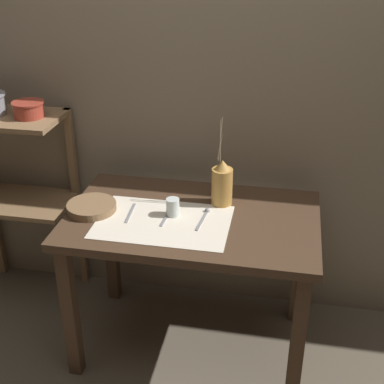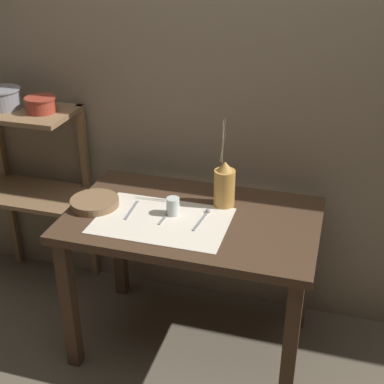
% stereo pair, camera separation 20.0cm
% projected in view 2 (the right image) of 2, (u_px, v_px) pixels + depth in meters
% --- Properties ---
extents(ground_plane, '(12.00, 12.00, 0.00)m').
position_uv_depth(ground_plane, '(192.00, 342.00, 2.73)').
color(ground_plane, brown).
extents(stone_wall_back, '(7.00, 0.06, 2.40)m').
position_uv_depth(stone_wall_back, '(219.00, 88.00, 2.58)').
color(stone_wall_back, '#7A6B56').
rests_on(stone_wall_back, ground_plane).
extents(wooden_table, '(1.13, 0.70, 0.74)m').
position_uv_depth(wooden_table, '(192.00, 237.00, 2.44)').
color(wooden_table, '#422D1E').
rests_on(wooden_table, ground_plane).
extents(wooden_shelf_unit, '(0.56, 0.34, 1.07)m').
position_uv_depth(wooden_shelf_unit, '(30.00, 164.00, 2.87)').
color(wooden_shelf_unit, brown).
rests_on(wooden_shelf_unit, ground_plane).
extents(linen_cloth, '(0.58, 0.39, 0.00)m').
position_uv_depth(linen_cloth, '(162.00, 220.00, 2.35)').
color(linen_cloth, beige).
rests_on(linen_cloth, wooden_table).
extents(pitcher_with_flowers, '(0.10, 0.10, 0.42)m').
position_uv_depth(pitcher_with_flowers, '(224.00, 185.00, 2.43)').
color(pitcher_with_flowers, '#B7843D').
rests_on(pitcher_with_flowers, wooden_table).
extents(wooden_bowl, '(0.22, 0.22, 0.04)m').
position_uv_depth(wooden_bowl, '(95.00, 203.00, 2.47)').
color(wooden_bowl, brown).
rests_on(wooden_bowl, wooden_table).
extents(glass_tumbler_near, '(0.06, 0.06, 0.08)m').
position_uv_depth(glass_tumbler_near, '(173.00, 206.00, 2.38)').
color(glass_tumbler_near, silver).
rests_on(glass_tumbler_near, wooden_table).
extents(knife_center, '(0.02, 0.18, 0.00)m').
position_uv_depth(knife_center, '(132.00, 210.00, 2.43)').
color(knife_center, gray).
rests_on(knife_center, wooden_table).
extents(spoon_inner, '(0.03, 0.19, 0.02)m').
position_uv_depth(spoon_inner, '(171.00, 209.00, 2.43)').
color(spoon_inner, gray).
rests_on(spoon_inner, wooden_table).
extents(spoon_outer, '(0.04, 0.19, 0.02)m').
position_uv_depth(spoon_outer, '(205.00, 215.00, 2.39)').
color(spoon_outer, gray).
rests_on(spoon_outer, wooden_table).
extents(metal_pot_large, '(0.20, 0.20, 0.10)m').
position_uv_depth(metal_pot_large, '(2.00, 98.00, 2.69)').
color(metal_pot_large, gray).
rests_on(metal_pot_large, wooden_shelf_unit).
extents(metal_pot_small, '(0.15, 0.15, 0.08)m').
position_uv_depth(metal_pot_small, '(41.00, 104.00, 2.64)').
color(metal_pot_small, '#9E3828').
rests_on(metal_pot_small, wooden_shelf_unit).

